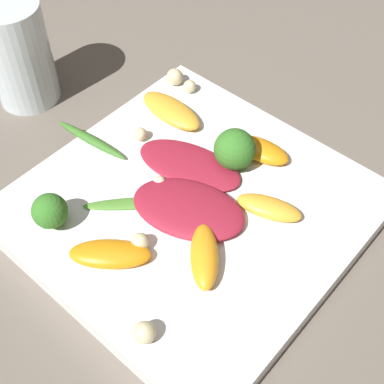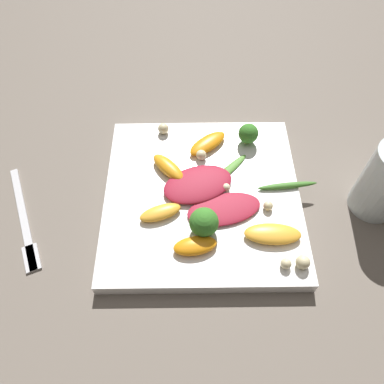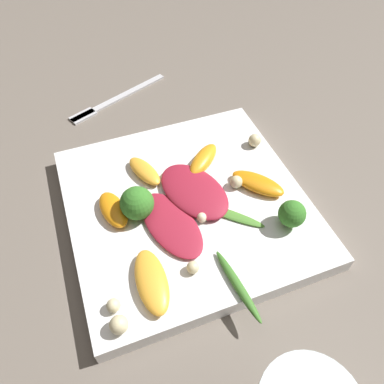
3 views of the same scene
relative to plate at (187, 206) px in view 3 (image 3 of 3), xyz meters
name	(u,v)px [view 3 (image 3 of 3)]	position (x,y,z in m)	size (l,w,h in m)	color
ground_plane	(187,211)	(0.00, 0.00, -0.01)	(2.40, 2.40, 0.00)	#6B6056
plate	(187,206)	(0.00, 0.00, 0.00)	(0.29, 0.29, 0.02)	white
fork	(109,102)	(0.04, -0.26, -0.01)	(0.18, 0.09, 0.01)	silver
radicchio_leaf_0	(194,191)	(-0.01, -0.01, 0.02)	(0.10, 0.12, 0.01)	maroon
radicchio_leaf_1	(171,224)	(0.03, 0.03, 0.02)	(0.08, 0.12, 0.01)	maroon
orange_segment_0	(152,281)	(0.07, 0.09, 0.02)	(0.04, 0.08, 0.02)	#FCAD33
orange_segment_1	(258,183)	(-0.09, 0.01, 0.02)	(0.07, 0.07, 0.01)	orange
orange_segment_2	(113,210)	(0.09, -0.01, 0.02)	(0.04, 0.06, 0.02)	orange
orange_segment_3	(144,171)	(0.04, -0.06, 0.02)	(0.04, 0.07, 0.01)	#FCAD33
orange_segment_4	(203,160)	(-0.04, -0.05, 0.02)	(0.07, 0.06, 0.02)	orange
broccoli_floret_0	(292,214)	(-0.10, 0.08, 0.03)	(0.03, 0.03, 0.04)	#84AD5B
broccoli_floret_1	(138,206)	(0.06, 0.00, 0.03)	(0.04, 0.04, 0.04)	#84AD5B
arugula_sprig_0	(238,285)	(-0.01, 0.13, 0.02)	(0.02, 0.09, 0.01)	#3D7528
arugula_sprig_1	(227,214)	(-0.04, 0.04, 0.01)	(0.08, 0.08, 0.00)	#518E33
macadamia_nut_0	(113,305)	(0.12, 0.11, 0.02)	(0.01, 0.01, 0.01)	beige
macadamia_nut_1	(202,218)	(-0.01, 0.04, 0.02)	(0.01, 0.01, 0.01)	beige
macadamia_nut_2	(235,180)	(-0.07, 0.00, 0.02)	(0.02, 0.02, 0.02)	beige
macadamia_nut_3	(193,267)	(0.03, 0.09, 0.02)	(0.01, 0.01, 0.01)	beige
macadamia_nut_4	(255,140)	(-0.13, -0.06, 0.02)	(0.02, 0.02, 0.02)	beige
macadamia_nut_5	(119,325)	(0.12, 0.13, 0.02)	(0.02, 0.02, 0.02)	beige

